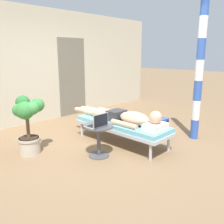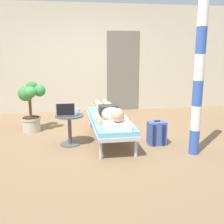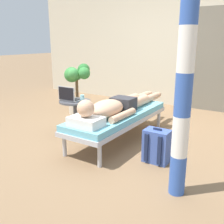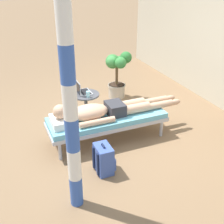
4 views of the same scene
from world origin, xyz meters
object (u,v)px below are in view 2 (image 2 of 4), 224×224
laptop (66,112)px  backpack (157,133)px  person_reclining (110,113)px  potted_plant (30,103)px  lounge_chair (109,121)px  drink_glass (78,111)px  side_table (70,124)px  porch_post (199,67)px

laptop → backpack: laptop is taller
person_reclining → potted_plant: (-1.43, 0.85, 0.05)m
lounge_chair → drink_glass: (-0.55, -0.13, 0.23)m
laptop → person_reclining: bearing=8.7°
side_table → laptop: laptop is taller
porch_post → laptop: bearing=160.4°
lounge_chair → person_reclining: person_reclining is taller
person_reclining → backpack: (0.76, -0.30, -0.32)m
laptop → drink_glass: laptop is taller
laptop → drink_glass: 0.22m
person_reclining → drink_glass: 0.56m
drink_glass → backpack: bearing=-10.0°
potted_plant → porch_post: bearing=-32.4°
drink_glass → potted_plant: bearing=133.7°
lounge_chair → person_reclining: (0.00, -0.06, 0.17)m
person_reclining → laptop: laptop is taller
person_reclining → porch_post: porch_post is taller
side_table → drink_glass: (0.15, -0.00, 0.22)m
laptop → potted_plant: 1.18m
side_table → potted_plant: potted_plant is taller
side_table → drink_glass: drink_glass is taller
lounge_chair → laptop: size_ratio=6.08×
drink_glass → backpack: size_ratio=0.25×
lounge_chair → porch_post: 1.78m
potted_plant → backpack: bearing=-27.7°
side_table → porch_post: porch_post is taller
person_reclining → backpack: 0.88m
lounge_chair → backpack: bearing=-25.1°
side_table → laptop: bearing=-139.5°
person_reclining → potted_plant: potted_plant is taller
backpack → potted_plant: bearing=152.3°
person_reclining → porch_post: size_ratio=0.81×
lounge_chair → side_table: (-0.70, -0.12, 0.01)m
backpack → porch_post: size_ratio=0.16×
side_table → person_reclining: bearing=5.3°
backpack → porch_post: porch_post is taller
person_reclining → side_table: person_reclining is taller
potted_plant → drink_glass: bearing=-46.3°
laptop → backpack: 1.58m
laptop → porch_post: bearing=-19.6°
person_reclining → backpack: person_reclining is taller
side_table → backpack: bearing=-9.1°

